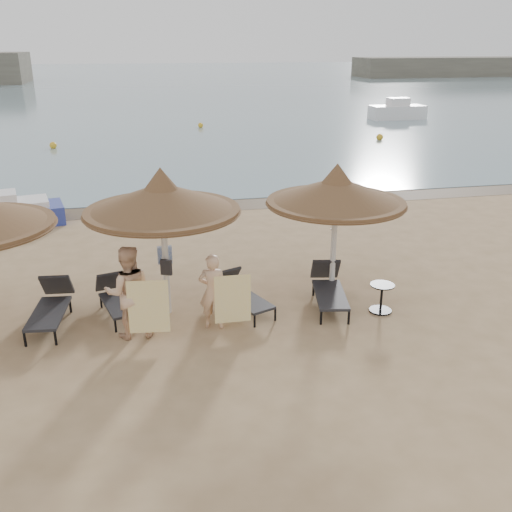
{
  "coord_description": "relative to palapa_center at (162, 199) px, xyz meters",
  "views": [
    {
      "loc": [
        -1.06,
        -9.8,
        5.39
      ],
      "look_at": [
        1.27,
        1.2,
        1.15
      ],
      "focal_mm": 40.0,
      "sensor_mm": 36.0,
      "label": 1
    }
  ],
  "objects": [
    {
      "name": "ground",
      "position": [
        0.62,
        -1.25,
        -2.48
      ],
      "size": [
        160.0,
        160.0,
        0.0
      ],
      "primitive_type": "plane",
      "color": "tan",
      "rests_on": "ground"
    },
    {
      "name": "sea",
      "position": [
        0.62,
        78.75,
        -2.46
      ],
      "size": [
        200.0,
        140.0,
        0.03
      ],
      "primitive_type": "cube",
      "color": "slate",
      "rests_on": "ground"
    },
    {
      "name": "wet_sand_strip",
      "position": [
        0.62,
        8.15,
        -2.47
      ],
      "size": [
        200.0,
        1.6,
        0.01
      ],
      "primitive_type": "cube",
      "color": "brown",
      "rests_on": "ground"
    },
    {
      "name": "palapa_center",
      "position": [
        0.0,
        0.0,
        0.0
      ],
      "size": [
        3.14,
        3.14,
        3.11
      ],
      "rotation": [
        0.0,
        0.0,
        -0.28
      ],
      "color": "silver",
      "rests_on": "ground"
    },
    {
      "name": "palapa_right",
      "position": [
        3.69,
        0.18,
        -0.09
      ],
      "size": [
        3.03,
        3.03,
        3.0
      ],
      "rotation": [
        0.0,
        0.0,
        0.2
      ],
      "color": "silver",
      "rests_on": "ground"
    },
    {
      "name": "lounger_far_left",
      "position": [
        -2.35,
        0.06,
        -2.1
      ],
      "size": [
        0.81,
        1.92,
        0.83
      ],
      "rotation": [
        0.0,
        0.0,
        -0.11
      ],
      "color": "black",
      "rests_on": "ground"
    },
    {
      "name": "lounger_near_left",
      "position": [
        -1.07,
        0.25,
        -2.14
      ],
      "size": [
        0.96,
        1.75,
        0.74
      ],
      "rotation": [
        0.0,
        0.0,
        0.26
      ],
      "color": "black",
      "rests_on": "ground"
    },
    {
      "name": "lounger_near_right",
      "position": [
        1.54,
        -0.1,
        -2.14
      ],
      "size": [
        1.16,
        1.79,
        0.76
      ],
      "rotation": [
        0.0,
        0.0,
        0.39
      ],
      "color": "black",
      "rests_on": "ground"
    },
    {
      "name": "lounger_far_right",
      "position": [
        3.46,
        -0.26,
        -2.1
      ],
      "size": [
        0.97,
        1.96,
        0.84
      ],
      "rotation": [
        0.0,
        0.0,
        -0.19
      ],
      "color": "black",
      "rests_on": "ground"
    },
    {
      "name": "side_table",
      "position": [
        4.42,
        -0.88,
        -2.19
      ],
      "size": [
        0.51,
        0.51,
        0.62
      ],
      "rotation": [
        0.0,
        0.0,
        -0.4
      ],
      "color": "black",
      "rests_on": "ground"
    },
    {
      "name": "person_left",
      "position": [
        -0.77,
        -0.87,
        -1.41
      ],
      "size": [
        0.99,
        0.65,
        2.14
      ],
      "primitive_type": "imported",
      "rotation": [
        0.0,
        0.0,
        3.16
      ],
      "color": "#DEB08B",
      "rests_on": "ground"
    },
    {
      "name": "person_right",
      "position": [
        0.85,
        -0.85,
        -1.57
      ],
      "size": [
        0.96,
        0.77,
        1.81
      ],
      "primitive_type": "imported",
      "rotation": [
        0.0,
        0.0,
        2.84
      ],
      "color": "#DEB08B",
      "rests_on": "ground"
    },
    {
      "name": "towel_left",
      "position": [
        -0.42,
        -1.22,
        -1.74
      ],
      "size": [
        0.76,
        0.11,
        1.07
      ],
      "rotation": [
        0.0,
        0.0,
        -0.12
      ],
      "color": "yellow",
      "rests_on": "ground"
    },
    {
      "name": "towel_right",
      "position": [
        1.2,
        -1.1,
        -1.79
      ],
      "size": [
        0.72,
        0.04,
        1.0
      ],
      "rotation": [
        0.0,
        0.0,
        -0.02
      ],
      "color": "yellow",
      "rests_on": "ground"
    },
    {
      "name": "bag_patterned",
      "position": [
        -0.0,
        0.18,
        -1.24
      ],
      "size": [
        0.3,
        0.11,
        0.38
      ],
      "rotation": [
        0.0,
        0.0,
        0.03
      ],
      "color": "white",
      "rests_on": "ground"
    },
    {
      "name": "bag_dark",
      "position": [
        -0.0,
        -0.16,
        -1.39
      ],
      "size": [
        0.24,
        0.16,
        0.32
      ],
      "rotation": [
        0.0,
        0.0,
        -0.43
      ],
      "color": "#232226",
      "rests_on": "ground"
    },
    {
      "name": "pedal_boat",
      "position": [
        -4.01,
        7.23,
        -2.08
      ],
      "size": [
        2.53,
        1.8,
        1.07
      ],
      "rotation": [
        0.0,
        0.0,
        0.21
      ],
      "color": "navy",
      "rests_on": "ground"
    },
    {
      "name": "buoy_left",
      "position": [
        -4.72,
        21.1,
        -2.29
      ],
      "size": [
        0.37,
        0.37,
        0.37
      ],
      "primitive_type": "sphere",
      "color": "gold",
      "rests_on": "ground"
    },
    {
      "name": "buoy_mid",
      "position": [
        3.94,
        27.36,
        -2.31
      ],
      "size": [
        0.34,
        0.34,
        0.34
      ],
      "primitive_type": "sphere",
      "color": "gold",
      "rests_on": "ground"
    },
    {
      "name": "buoy_right",
      "position": [
        13.51,
        20.1,
        -2.28
      ],
      "size": [
        0.39,
        0.39,
        0.39
      ],
      "primitive_type": "sphere",
      "color": "gold",
      "rests_on": "ground"
    }
  ]
}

